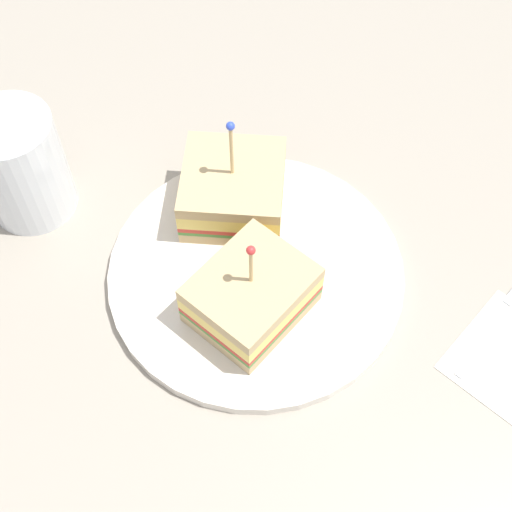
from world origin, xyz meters
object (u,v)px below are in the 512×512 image
sandwich_half_front (251,295)px  sandwich_half_back (233,189)px  drink_glass (22,168)px  plate (256,272)px

sandwich_half_front → sandwich_half_back: sandwich_half_back is taller
sandwich_half_front → drink_glass: 22.83cm
plate → sandwich_half_back: 7.48cm
plate → drink_glass: bearing=-59.0°
plate → sandwich_half_back: size_ratio=2.04×
sandwich_half_back → drink_glass: (13.53, -11.93, 1.36)cm
sandwich_half_front → drink_glass: bearing=-68.3°
drink_glass → sandwich_half_front: bearing=111.7°
sandwich_half_front → sandwich_half_back: 10.57cm
plate → sandwich_half_front: 4.73cm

